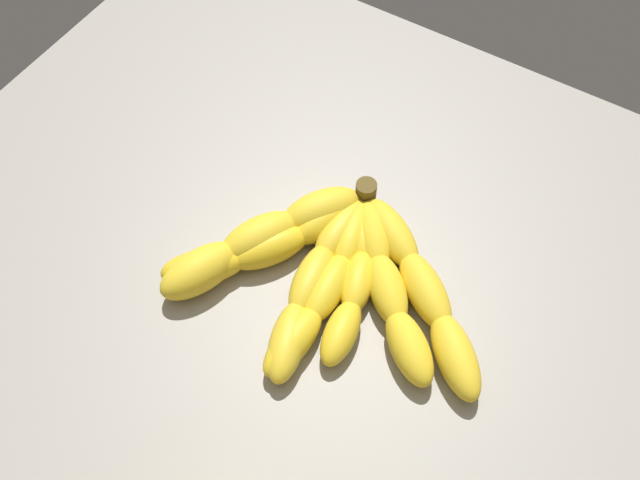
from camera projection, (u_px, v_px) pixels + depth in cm
name	position (u px, v px, depth cm)	size (l,w,h in cm)	color
ground_plane	(279.00, 281.00, 68.43)	(75.30, 71.13, 4.62)	gray
banana_bunch	(328.00, 269.00, 64.59)	(30.76, 21.62, 3.80)	yellow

